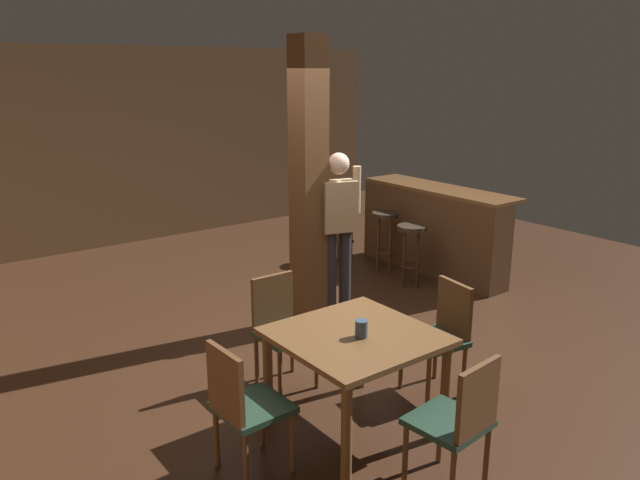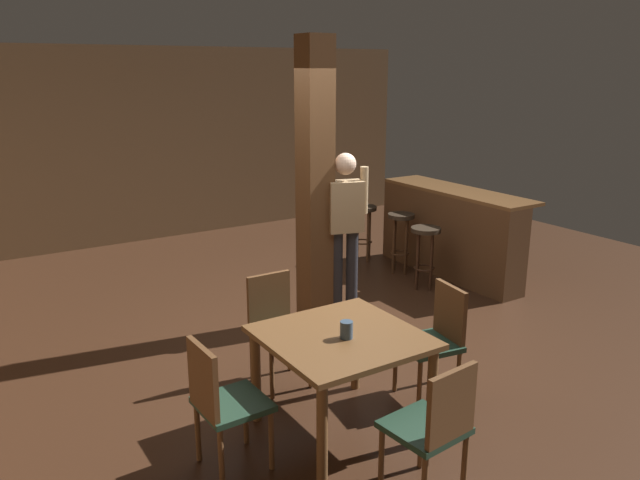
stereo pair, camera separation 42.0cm
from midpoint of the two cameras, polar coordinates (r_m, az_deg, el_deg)
ground_plane at (r=6.09m, az=4.06°, el=-8.82°), size 10.80×10.80×0.00m
wall_back at (r=9.60m, az=-12.09°, el=8.60°), size 8.00×0.10×2.80m
pillar at (r=6.01m, az=1.56°, el=4.90°), size 0.28×0.28×2.80m
dining_table at (r=4.37m, az=4.78°, el=-9.99°), size 1.03×1.03×0.74m
chair_west at (r=4.03m, az=-5.97°, el=-14.36°), size 0.43×0.43×0.89m
chair_south at (r=3.87m, az=13.63°, el=-16.14°), size 0.46×0.46×0.89m
chair_north at (r=5.08m, az=-1.68°, el=-7.69°), size 0.42×0.42×0.89m
chair_east at (r=4.99m, az=13.00°, el=-8.57°), size 0.48×0.48×0.89m
napkin_cup at (r=4.25m, az=5.29°, el=-8.22°), size 0.09×0.09×0.12m
standing_person at (r=6.13m, az=4.24°, el=1.27°), size 0.47×0.29×1.72m
bar_counter at (r=7.87m, az=13.26°, el=0.69°), size 0.56×2.14×1.07m
bar_stool_near at (r=7.31m, az=11.24°, el=-0.30°), size 0.34×0.34×0.73m
bar_stool_mid at (r=7.82m, az=8.93°, el=0.95°), size 0.33×0.33×0.76m
bar_stool_far at (r=8.29m, az=5.40°, el=1.87°), size 0.36×0.36×0.74m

